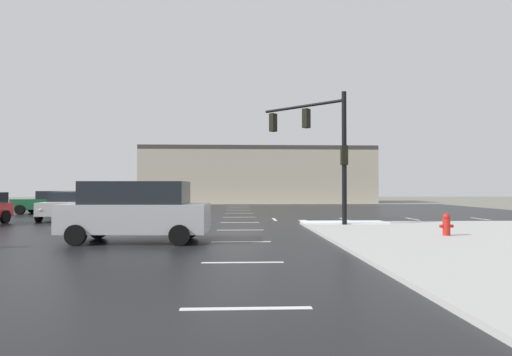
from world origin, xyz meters
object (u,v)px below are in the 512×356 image
at_px(sedan_green, 52,202).
at_px(sedan_white, 67,205).
at_px(traffic_signal_mast, 321,138).
at_px(fire_hydrant, 446,224).
at_px(suv_silver, 136,210).

xyz_separation_m(sedan_green, sedan_white, (3.13, -5.49, 0.00)).
bearing_deg(traffic_signal_mast, sedan_white, 26.11).
bearing_deg(sedan_green, sedan_white, 120.06).
relative_size(fire_hydrant, sedan_green, 0.17).
distance_m(sedan_green, sedan_white, 6.32).
bearing_deg(fire_hydrant, traffic_signal_mast, 121.50).
height_order(traffic_signal_mast, sedan_green, traffic_signal_mast).
xyz_separation_m(fire_hydrant, sedan_white, (-17.11, 9.91, 0.32)).
xyz_separation_m(fire_hydrant, suv_silver, (-10.84, -0.35, 0.55)).
height_order(suv_silver, sedan_white, suv_silver).
height_order(fire_hydrant, suv_silver, suv_silver).
xyz_separation_m(sedan_green, suv_silver, (9.39, -15.75, 0.24)).
bearing_deg(suv_silver, sedan_white, -55.91).
height_order(sedan_green, sedan_white, same).
xyz_separation_m(traffic_signal_mast, sedan_green, (-16.83, 9.83, -3.37)).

